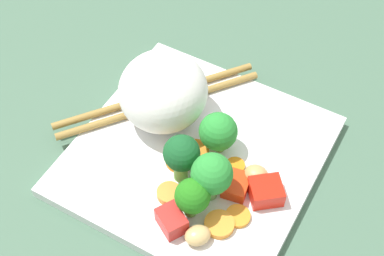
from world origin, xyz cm
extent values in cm
cube|color=#446550|center=(0.00, 0.00, -1.00)|extent=(110.00, 110.00, 2.00)
cube|color=white|center=(0.00, 0.00, 0.66)|extent=(25.92, 25.92, 1.31)
ellipsoid|color=white|center=(-2.89, -5.48, 5.43)|extent=(11.69, 11.50, 8.24)
cylinder|color=#609E3B|center=(6.85, 2.83, 2.31)|extent=(1.68, 1.75, 2.06)
sphere|color=#247919|center=(6.81, 3.00, 4.51)|extent=(3.50, 3.50, 3.50)
cylinder|color=#72B35F|center=(4.14, 3.54, 2.75)|extent=(1.84, 2.07, 3.04)
sphere|color=green|center=(4.30, 3.80, 5.47)|extent=(4.15, 4.15, 4.15)
cylinder|color=#70AC4A|center=(3.59, 0.46, 2.59)|extent=(2.07, 2.07, 2.58)
sphere|color=#175427|center=(3.30, 0.19, 5.21)|extent=(3.77, 3.77, 3.77)
cylinder|color=#6FA748|center=(-1.44, 1.99, 2.19)|extent=(1.65, 1.53, 1.89)
sphere|color=green|center=(-1.45, 1.79, 4.28)|extent=(4.10, 4.10, 4.10)
cylinder|color=orange|center=(5.25, 7.21, 1.55)|extent=(3.52, 3.52, 0.48)
cylinder|color=orange|center=(0.31, 4.55, 1.63)|extent=(2.87, 2.87, 0.64)
cylinder|color=orange|center=(6.94, 6.00, 1.66)|extent=(4.17, 4.17, 0.69)
cylinder|color=orange|center=(6.10, -0.02, 1.69)|extent=(3.49, 3.49, 0.76)
cylinder|color=orange|center=(0.03, 0.08, 1.58)|extent=(3.66, 3.66, 0.54)
cylinder|color=orange|center=(1.97, -1.05, 1.65)|extent=(4.04, 4.04, 0.67)
cube|color=red|center=(2.33, 5.70, 2.01)|extent=(3.37, 2.79, 1.40)
cube|color=red|center=(1.82, 8.69, 2.31)|extent=(4.27, 4.32, 1.99)
cube|color=red|center=(9.01, 1.86, 2.32)|extent=(3.48, 3.69, 2.02)
ellipsoid|color=tan|center=(9.19, 4.76, 2.12)|extent=(3.31, 3.29, 1.62)
ellipsoid|color=tan|center=(1.95, 3.16, 2.38)|extent=(3.65, 3.30, 2.13)
ellipsoid|color=tan|center=(0.51, 7.08, 2.32)|extent=(2.33, 2.61, 2.01)
cylinder|color=olive|center=(-4.78, -7.70, 1.72)|extent=(19.04, 16.42, 0.83)
cylinder|color=olive|center=(-3.77, -6.52, 1.72)|extent=(19.04, 16.42, 0.83)
camera|label=1|loc=(31.98, 15.79, 50.85)|focal=53.18mm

